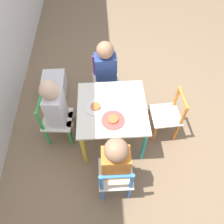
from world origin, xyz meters
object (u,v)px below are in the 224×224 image
(child_left, at_px, (115,160))
(child_right, at_px, (106,71))
(chair_blue, at_px, (115,177))
(plate_back, at_px, (96,107))
(kids_table, at_px, (112,112))
(child_back, at_px, (58,108))
(chair_purple, at_px, (106,80))
(chair_orange, at_px, (168,116))
(storage_bin, at_px, (54,86))
(chair_green, at_px, (55,120))
(plate_left, at_px, (113,120))

(child_left, height_order, child_right, child_right)
(chair_blue, relative_size, plate_back, 2.99)
(chair_blue, distance_m, plate_back, 0.57)
(plate_back, bearing_deg, child_left, -164.04)
(child_left, bearing_deg, kids_table, -90.00)
(child_back, bearing_deg, child_left, -132.90)
(kids_table, bearing_deg, chair_purple, 4.12)
(chair_blue, xyz_separation_m, chair_purple, (1.03, 0.03, 0.00))
(kids_table, xyz_separation_m, child_right, (0.45, 0.03, 0.05))
(child_back, bearing_deg, plate_back, -91.82)
(child_back, bearing_deg, chair_purple, -36.56)
(chair_orange, xyz_separation_m, storage_bin, (0.57, 1.13, -0.15))
(chair_orange, bearing_deg, child_right, -131.11)
(child_back, bearing_deg, child_right, -40.71)
(chair_orange, bearing_deg, kids_table, -90.00)
(chair_blue, xyz_separation_m, child_right, (0.97, 0.03, 0.19))
(child_left, height_order, storage_bin, child_left)
(chair_green, height_order, chair_blue, same)
(storage_bin, bearing_deg, chair_blue, -151.41)
(chair_blue, distance_m, plate_left, 0.44)
(chair_orange, height_order, child_right, child_right)
(chair_blue, bearing_deg, child_back, -50.39)
(chair_blue, relative_size, child_back, 0.68)
(chair_green, bearing_deg, kids_table, -90.00)
(chair_blue, xyz_separation_m, child_back, (0.55, 0.45, 0.19))
(child_right, bearing_deg, child_left, -92.22)
(child_left, relative_size, plate_back, 4.18)
(kids_table, bearing_deg, chair_green, 85.55)
(chair_green, relative_size, plate_back, 2.99)
(chair_green, bearing_deg, child_back, -90.00)
(plate_back, bearing_deg, storage_bin, 38.51)
(chair_blue, height_order, plate_left, chair_blue)
(chair_orange, distance_m, plate_left, 0.58)
(child_back, relative_size, child_left, 1.04)
(chair_green, bearing_deg, child_right, -44.86)
(chair_orange, bearing_deg, storage_bin, -120.34)
(chair_blue, relative_size, storage_bin, 1.46)
(plate_back, bearing_deg, chair_green, 84.01)
(chair_blue, relative_size, chair_orange, 1.00)
(chair_purple, height_order, child_back, child_back)
(child_right, bearing_deg, chair_purple, 90.00)
(child_back, height_order, child_right, child_right)
(chair_purple, xyz_separation_m, child_back, (-0.48, 0.42, 0.19))
(child_back, bearing_deg, kids_table, -90.00)
(chair_green, bearing_deg, chair_orange, -86.08)
(chair_orange, relative_size, plate_left, 2.75)
(child_back, relative_size, child_right, 1.00)
(chair_orange, height_order, child_left, child_left)
(chair_blue, bearing_deg, storage_bin, -61.09)
(child_back, bearing_deg, plate_left, -105.85)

